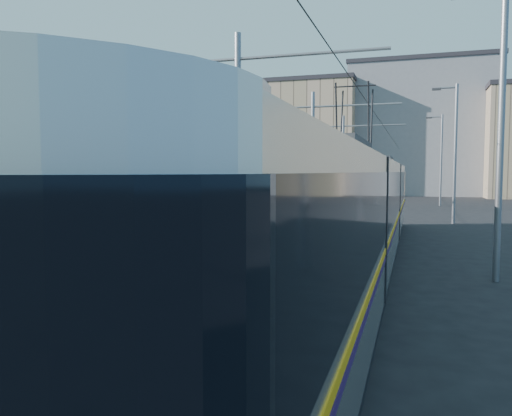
% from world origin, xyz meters
% --- Properties ---
extents(ground, '(160.00, 160.00, 0.00)m').
position_xyz_m(ground, '(0.00, 0.00, 0.00)').
color(ground, black).
rests_on(ground, ground).
extents(platform, '(4.00, 50.00, 0.30)m').
position_xyz_m(platform, '(0.00, 17.00, 0.15)').
color(platform, gray).
rests_on(platform, ground).
extents(tactile_strip_left, '(0.70, 50.00, 0.01)m').
position_xyz_m(tactile_strip_left, '(-1.45, 17.00, 0.30)').
color(tactile_strip_left, gray).
rests_on(tactile_strip_left, platform).
extents(tactile_strip_right, '(0.70, 50.00, 0.01)m').
position_xyz_m(tactile_strip_right, '(1.45, 17.00, 0.30)').
color(tactile_strip_right, gray).
rests_on(tactile_strip_right, platform).
extents(rails, '(8.71, 70.00, 0.03)m').
position_xyz_m(rails, '(0.00, 17.00, 0.02)').
color(rails, gray).
rests_on(rails, ground).
extents(tram_left, '(2.43, 28.54, 5.50)m').
position_xyz_m(tram_left, '(-3.60, 10.97, 1.71)').
color(tram_left, black).
rests_on(tram_left, ground).
extents(tram_right, '(2.43, 28.42, 5.50)m').
position_xyz_m(tram_right, '(3.60, 8.07, 1.86)').
color(tram_right, black).
rests_on(tram_right, ground).
extents(catenary, '(9.20, 70.00, 7.00)m').
position_xyz_m(catenary, '(0.00, 14.15, 4.52)').
color(catenary, gray).
rests_on(catenary, platform).
extents(street_lamps, '(15.18, 38.22, 8.00)m').
position_xyz_m(street_lamps, '(-0.00, 21.00, 4.18)').
color(street_lamps, gray).
rests_on(street_lamps, ground).
extents(shelter, '(1.02, 1.22, 2.32)m').
position_xyz_m(shelter, '(0.32, 14.32, 1.52)').
color(shelter, black).
rests_on(shelter, platform).
extents(tree, '(5.95, 5.50, 8.65)m').
position_xyz_m(tree, '(-7.13, 15.39, 5.85)').
color(tree, '#382314').
rests_on(tree, ground).
extents(building_left, '(16.32, 12.24, 14.77)m').
position_xyz_m(building_left, '(-10.00, 60.00, 7.40)').
color(building_left, tan).
rests_on(building_left, ground).
extents(building_centre, '(18.36, 14.28, 17.04)m').
position_xyz_m(building_centre, '(6.00, 64.00, 8.53)').
color(building_centre, gray).
rests_on(building_centre, ground).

